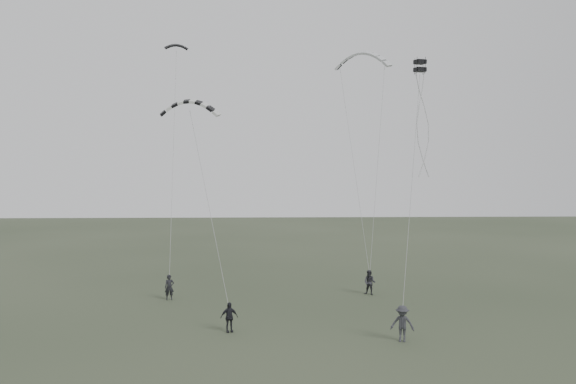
{
  "coord_description": "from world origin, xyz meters",
  "views": [
    {
      "loc": [
        0.41,
        -29.16,
        7.96
      ],
      "look_at": [
        1.68,
        4.89,
        6.77
      ],
      "focal_mm": 35.0,
      "sensor_mm": 36.0,
      "label": 1
    }
  ],
  "objects_px": {
    "kite_box": "(420,66)",
    "kite_dark_small": "(176,45)",
    "flyer_far": "(402,324)",
    "flyer_right": "(370,282)",
    "kite_striped": "(190,101)",
    "flyer_left": "(169,287)",
    "kite_pale_large": "(362,53)",
    "flyer_center": "(229,317)"
  },
  "relations": [
    {
      "from": "flyer_far",
      "to": "flyer_right",
      "type": "bearing_deg",
      "value": 107.08
    },
    {
      "from": "flyer_left",
      "to": "kite_box",
      "type": "distance_m",
      "value": 20.15
    },
    {
      "from": "flyer_right",
      "to": "kite_pale_large",
      "type": "height_order",
      "value": "kite_pale_large"
    },
    {
      "from": "flyer_left",
      "to": "flyer_center",
      "type": "bearing_deg",
      "value": -73.02
    },
    {
      "from": "flyer_far",
      "to": "kite_pale_large",
      "type": "xyz_separation_m",
      "value": [
        0.93,
        17.08,
        16.23
      ]
    },
    {
      "from": "flyer_right",
      "to": "flyer_center",
      "type": "height_order",
      "value": "flyer_right"
    },
    {
      "from": "flyer_left",
      "to": "kite_striped",
      "type": "xyz_separation_m",
      "value": [
        1.7,
        -2.65,
        11.23
      ]
    },
    {
      "from": "flyer_center",
      "to": "kite_striped",
      "type": "relative_size",
      "value": 0.44
    },
    {
      "from": "flyer_left",
      "to": "kite_pale_large",
      "type": "distance_m",
      "value": 22.53
    },
    {
      "from": "flyer_left",
      "to": "flyer_right",
      "type": "xyz_separation_m",
      "value": [
        12.78,
        0.99,
        0.01
      ]
    },
    {
      "from": "kite_dark_small",
      "to": "kite_box",
      "type": "xyz_separation_m",
      "value": [
        15.18,
        -8.48,
        -2.94
      ]
    },
    {
      "from": "flyer_right",
      "to": "kite_striped",
      "type": "bearing_deg",
      "value": -131.77
    },
    {
      "from": "kite_dark_small",
      "to": "kite_box",
      "type": "distance_m",
      "value": 17.64
    },
    {
      "from": "flyer_right",
      "to": "kite_dark_small",
      "type": "bearing_deg",
      "value": -168.64
    },
    {
      "from": "flyer_far",
      "to": "kite_box",
      "type": "relative_size",
      "value": 2.52
    },
    {
      "from": "kite_striped",
      "to": "kite_box",
      "type": "height_order",
      "value": "kite_box"
    },
    {
      "from": "kite_dark_small",
      "to": "kite_pale_large",
      "type": "height_order",
      "value": "kite_pale_large"
    },
    {
      "from": "flyer_center",
      "to": "kite_striped",
      "type": "bearing_deg",
      "value": 100.17
    },
    {
      "from": "flyer_far",
      "to": "kite_box",
      "type": "distance_m",
      "value": 14.73
    },
    {
      "from": "kite_dark_small",
      "to": "kite_box",
      "type": "relative_size",
      "value": 2.36
    },
    {
      "from": "flyer_center",
      "to": "kite_dark_small",
      "type": "xyz_separation_m",
      "value": [
        -4.53,
        12.66,
        16.25
      ]
    },
    {
      "from": "flyer_right",
      "to": "kite_striped",
      "type": "xyz_separation_m",
      "value": [
        -11.08,
        -3.64,
        11.22
      ]
    },
    {
      "from": "flyer_center",
      "to": "flyer_far",
      "type": "distance_m",
      "value": 8.46
    },
    {
      "from": "flyer_left",
      "to": "kite_dark_small",
      "type": "xyz_separation_m",
      "value": [
        -0.32,
        5.42,
        16.21
      ]
    },
    {
      "from": "flyer_far",
      "to": "kite_box",
      "type": "xyz_separation_m",
      "value": [
        2.4,
        6.08,
        13.2
      ]
    },
    {
      "from": "flyer_right",
      "to": "kite_striped",
      "type": "distance_m",
      "value": 16.18
    },
    {
      "from": "kite_box",
      "to": "kite_dark_small",
      "type": "bearing_deg",
      "value": 132.33
    },
    {
      "from": "flyer_center",
      "to": "kite_pale_large",
      "type": "bearing_deg",
      "value": 40.32
    },
    {
      "from": "kite_dark_small",
      "to": "kite_box",
      "type": "height_order",
      "value": "kite_dark_small"
    },
    {
      "from": "flyer_left",
      "to": "kite_dark_small",
      "type": "distance_m",
      "value": 17.09
    },
    {
      "from": "kite_dark_small",
      "to": "flyer_right",
      "type": "bearing_deg",
      "value": -29.94
    },
    {
      "from": "flyer_right",
      "to": "flyer_left",
      "type": "bearing_deg",
      "value": -145.54
    },
    {
      "from": "flyer_right",
      "to": "kite_striped",
      "type": "relative_size",
      "value": 0.47
    },
    {
      "from": "kite_striped",
      "to": "flyer_far",
      "type": "bearing_deg",
      "value": -31.99
    },
    {
      "from": "flyer_center",
      "to": "kite_dark_small",
      "type": "relative_size",
      "value": 0.93
    },
    {
      "from": "kite_pale_large",
      "to": "kite_box",
      "type": "xyz_separation_m",
      "value": [
        1.47,
        -11.0,
        -3.03
      ]
    },
    {
      "from": "flyer_center",
      "to": "flyer_right",
      "type": "bearing_deg",
      "value": 25.33
    },
    {
      "from": "flyer_center",
      "to": "kite_striped",
      "type": "height_order",
      "value": "kite_striped"
    },
    {
      "from": "kite_pale_large",
      "to": "flyer_center",
      "type": "bearing_deg",
      "value": -97.93
    },
    {
      "from": "flyer_center",
      "to": "kite_pale_large",
      "type": "height_order",
      "value": "kite_pale_large"
    },
    {
      "from": "flyer_center",
      "to": "kite_dark_small",
      "type": "height_order",
      "value": "kite_dark_small"
    },
    {
      "from": "flyer_left",
      "to": "flyer_right",
      "type": "distance_m",
      "value": 12.81
    }
  ]
}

